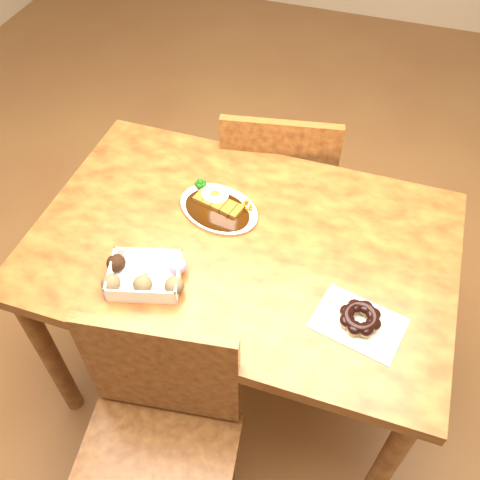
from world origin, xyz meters
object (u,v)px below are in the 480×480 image
(table, at_px, (242,262))
(donut_box, at_px, (145,275))
(chair_far, at_px, (279,185))
(pon_de_ring, at_px, (360,319))
(katsu_curry_plate, at_px, (218,206))
(chair_near, at_px, (157,447))

(table, height_order, donut_box, donut_box)
(chair_far, bearing_deg, table, 82.35)
(pon_de_ring, bearing_deg, chair_far, 119.06)
(chair_far, distance_m, pon_de_ring, 0.86)
(katsu_curry_plate, bearing_deg, pon_de_ring, -29.34)
(chair_far, distance_m, chair_near, 1.07)
(donut_box, bearing_deg, katsu_curry_plate, 73.58)
(chair_far, height_order, pon_de_ring, chair_far)
(table, relative_size, donut_box, 5.24)
(table, bearing_deg, donut_box, -132.64)
(table, height_order, chair_near, chair_near)
(chair_near, distance_m, katsu_curry_plate, 0.69)
(table, relative_size, chair_near, 1.38)
(table, xyz_separation_m, pon_de_ring, (0.37, -0.17, 0.12))
(chair_far, height_order, donut_box, chair_far)
(chair_far, bearing_deg, katsu_curry_plate, 69.09)
(donut_box, bearing_deg, chair_far, 77.04)
(pon_de_ring, bearing_deg, chair_near, -139.27)
(chair_far, relative_size, donut_box, 3.80)
(table, distance_m, pon_de_ring, 0.42)
(katsu_curry_plate, bearing_deg, chair_far, 79.56)
(table, bearing_deg, pon_de_ring, -24.83)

